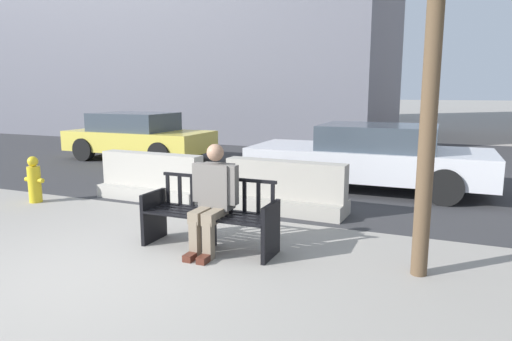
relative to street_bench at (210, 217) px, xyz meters
name	(u,v)px	position (x,y,z in m)	size (l,w,h in m)	color
ground_plane	(90,275)	(-0.80, -1.25, -0.40)	(200.00, 200.00, 0.00)	gray
street_asphalt	(312,161)	(-0.80, 7.45, -0.39)	(120.00, 12.00, 0.01)	#333335
street_bench	(210,217)	(0.00, 0.00, 0.00)	(1.69, 0.53, 0.88)	black
seated_person	(213,196)	(0.08, -0.06, 0.29)	(0.58, 0.72, 1.31)	#66605B
jersey_barrier_centre	(285,191)	(0.29, 2.01, -0.06)	(2.02, 0.75, 0.84)	#9E998E
jersey_barrier_left	(152,180)	(-2.24, 1.93, -0.06)	(2.02, 0.74, 0.84)	#ADA89E
car_taxi_near	(138,136)	(-5.49, 5.85, 0.28)	(4.09, 1.94, 1.33)	#DBC64C
car_sedan_far	(370,157)	(1.26, 4.34, 0.26)	(4.66, 2.04, 1.29)	silver
fire_hydrant	(34,181)	(-4.00, 0.91, -0.01)	(0.40, 0.22, 0.82)	gold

